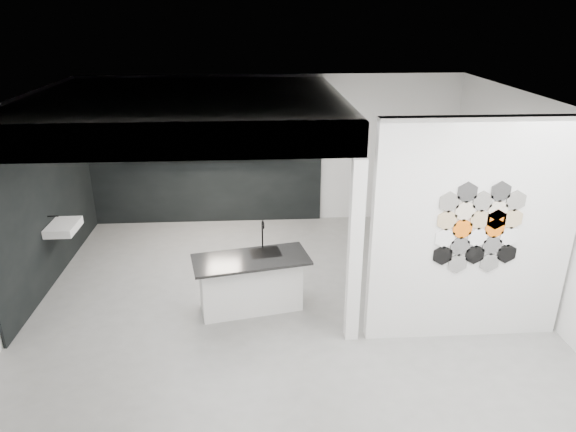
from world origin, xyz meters
The scene contains 17 objects.
floor centered at (0.00, 0.00, -0.01)m, with size 7.00×6.00×0.01m, color slate.
partition_panel centered at (2.23, -1.00, 1.40)m, with size 2.45×0.15×2.80m, color silver.
bay_clad_back centered at (-1.30, 2.97, 1.18)m, with size 4.40×0.04×2.35m, color black.
bay_clad_left centered at (-3.47, 1.00, 1.18)m, with size 0.04×4.00×2.35m, color black.
bulkhead centered at (-1.30, 1.00, 2.55)m, with size 4.40×4.00×0.40m, color silver.
corner_column centered at (0.82, -1.00, 1.18)m, with size 0.16×0.16×2.35m, color silver.
fascia_beam centered at (-1.30, -0.92, 2.55)m, with size 4.40×0.16×0.40m, color silver.
wall_basin centered at (-3.24, 0.80, 0.85)m, with size 0.40×0.60×0.12m, color silver.
display_shelf centered at (-1.20, 2.87, 1.30)m, with size 3.00×0.15×0.04m, color black.
kitchen_island centered at (-0.45, -0.26, 0.42)m, with size 1.64×0.97×1.24m.
stockpot centered at (-2.44, 2.87, 1.42)m, with size 0.24×0.24×0.20m, color black.
kettle centered at (-0.48, 2.87, 1.40)m, with size 0.19×0.19×0.16m, color black.
glass_bowl centered at (0.15, 2.87, 1.37)m, with size 0.13×0.13×0.09m, color gray.
glass_vase centered at (0.15, 2.87, 1.39)m, with size 0.11×0.11×0.15m, color gray.
bottle_dark centered at (-1.79, 2.87, 1.40)m, with size 0.06×0.06×0.16m, color black.
utensil_cup centered at (-1.73, 2.87, 1.37)m, with size 0.07×0.07×0.09m, color black.
hex_tile_cluster centered at (2.26, -1.09, 1.50)m, with size 1.04×0.02×1.16m.
Camera 1 is at (-0.31, -6.44, 3.89)m, focal length 32.00 mm.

